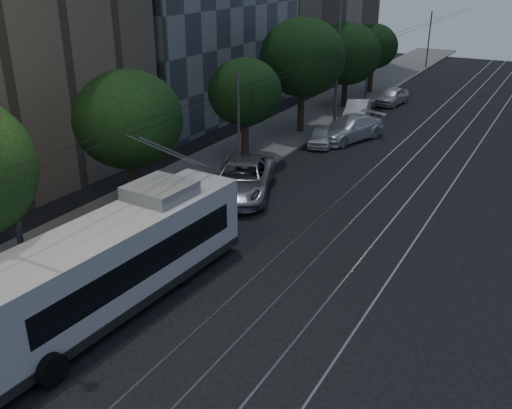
{
  "coord_description": "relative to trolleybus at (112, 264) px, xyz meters",
  "views": [
    {
      "loc": [
        9.34,
        -14.38,
        10.85
      ],
      "look_at": [
        -0.95,
        4.04,
        1.83
      ],
      "focal_mm": 40.0,
      "sensor_mm": 36.0,
      "label": 1
    }
  ],
  "objects": [
    {
      "name": "trolleybus",
      "position": [
        0.0,
        0.0,
        0.0
      ],
      "size": [
        3.08,
        11.96,
        5.63
      ],
      "rotation": [
        0.0,
        0.0,
        -0.05
      ],
      "color": "silver",
      "rests_on": "ground"
    },
    {
      "name": "tree_4",
      "position": [
        -3.6,
        30.62,
        2.61
      ],
      "size": [
        5.24,
        5.24,
        6.62
      ],
      "color": "black",
      "rests_on": "ground"
    },
    {
      "name": "ground",
      "position": [
        2.9,
        2.23,
        -1.64
      ],
      "size": [
        120.0,
        120.0,
        0.0
      ],
      "primitive_type": "plane",
      "color": "black",
      "rests_on": "ground"
    },
    {
      "name": "tram_rails",
      "position": [
        5.4,
        22.23,
        -1.63
      ],
      "size": [
        4.52,
        90.0,
        0.02
      ],
      "color": "#9B9AA2",
      "rests_on": "ground"
    },
    {
      "name": "car_white_b",
      "position": [
        -0.13,
        22.5,
        -0.86
      ],
      "size": [
        3.88,
        5.79,
        1.56
      ],
      "primitive_type": "imported",
      "rotation": [
        0.0,
        0.0,
        -0.35
      ],
      "color": "silver",
      "rests_on": "ground"
    },
    {
      "name": "tree_1",
      "position": [
        -4.1,
        5.94,
        2.99
      ],
      "size": [
        4.68,
        4.68,
        6.75
      ],
      "color": "black",
      "rests_on": "ground"
    },
    {
      "name": "streetlamp_near",
      "position": [
        -1.87,
        -1.59,
        5.13
      ],
      "size": [
        2.71,
        0.44,
        11.37
      ],
      "color": "#5B5B5D",
      "rests_on": "ground"
    },
    {
      "name": "car_white_d",
      "position": [
        -0.63,
        33.79,
        -0.96
      ],
      "size": [
        2.05,
        4.14,
        1.36
      ],
      "primitive_type": "imported",
      "rotation": [
        0.0,
        0.0,
        -0.12
      ],
      "color": "silver",
      "rests_on": "ground"
    },
    {
      "name": "car_white_a",
      "position": [
        -1.34,
        20.59,
        -1.03
      ],
      "size": [
        2.44,
        3.81,
        1.21
      ],
      "primitive_type": "imported",
      "rotation": [
        0.0,
        0.0,
        0.31
      ],
      "color": "silver",
      "rests_on": "ground"
    },
    {
      "name": "overhead_wires",
      "position": [
        -2.07,
        22.23,
        1.83
      ],
      "size": [
        2.23,
        90.0,
        6.0
      ],
      "color": "black",
      "rests_on": "ground"
    },
    {
      "name": "tree_3",
      "position": [
        -3.6,
        22.43,
        3.44
      ],
      "size": [
        5.61,
        5.61,
        7.62
      ],
      "color": "black",
      "rests_on": "ground"
    },
    {
      "name": "car_white_c",
      "position": [
        -1.4,
        27.56,
        -0.9
      ],
      "size": [
        2.47,
        4.7,
        1.47
      ],
      "primitive_type": "imported",
      "rotation": [
        0.0,
        0.0,
        0.21
      ],
      "color": "silver",
      "rests_on": "ground"
    },
    {
      "name": "sidewalk",
      "position": [
        -4.6,
        22.23,
        -1.56
      ],
      "size": [
        5.0,
        90.0,
        0.15
      ],
      "primitive_type": "cube",
      "color": "slate",
      "rests_on": "ground"
    },
    {
      "name": "tree_2",
      "position": [
        -4.1,
        15.79,
        2.35
      ],
      "size": [
        4.25,
        4.25,
        5.92
      ],
      "color": "black",
      "rests_on": "ground"
    },
    {
      "name": "streetlamp_far",
      "position": [
        -1.88,
        25.4,
        4.78
      ],
      "size": [
        2.57,
        0.44,
        10.72
      ],
      "color": "#5B5B5D",
      "rests_on": "ground"
    },
    {
      "name": "tree_5",
      "position": [
        -3.6,
        36.91,
        2.44
      ],
      "size": [
        4.26,
        4.26,
        6.02
      ],
      "color": "black",
      "rests_on": "ground"
    },
    {
      "name": "pickup_silver",
      "position": [
        -1.4,
        10.84,
        -0.79
      ],
      "size": [
        4.85,
        6.74,
        1.7
      ],
      "primitive_type": "imported",
      "rotation": [
        0.0,
        0.0,
        0.37
      ],
      "color": "#A0A1A7",
      "rests_on": "ground"
    }
  ]
}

